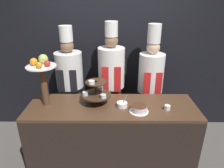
% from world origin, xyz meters
% --- Properties ---
extents(wall_back, '(10.00, 0.06, 2.80)m').
position_xyz_m(wall_back, '(0.00, 1.34, 1.40)').
color(wall_back, black).
rests_on(wall_back, ground_plane).
extents(buffet_counter, '(2.10, 0.66, 0.90)m').
position_xyz_m(buffet_counter, '(0.00, 0.33, 0.45)').
color(buffet_counter, black).
rests_on(buffet_counter, ground_plane).
extents(tiered_stand, '(0.37, 0.37, 0.34)m').
position_xyz_m(tiered_stand, '(-0.20, 0.39, 1.06)').
color(tiered_stand, '#3D2819').
rests_on(tiered_stand, buffet_counter).
extents(fruit_pedestal, '(0.35, 0.35, 0.62)m').
position_xyz_m(fruit_pedestal, '(-0.82, 0.38, 1.32)').
color(fruit_pedestal, brown).
rests_on(fruit_pedestal, buffet_counter).
extents(cake_round, '(0.23, 0.23, 0.08)m').
position_xyz_m(cake_round, '(0.32, 0.19, 0.94)').
color(cake_round, white).
rests_on(cake_round, buffet_counter).
extents(cup_white, '(0.07, 0.07, 0.06)m').
position_xyz_m(cup_white, '(0.66, 0.24, 0.93)').
color(cup_white, white).
rests_on(cup_white, buffet_counter).
extents(serving_bowl_near, '(0.13, 0.13, 0.16)m').
position_xyz_m(serving_bowl_near, '(0.12, 0.31, 0.93)').
color(serving_bowl_near, white).
rests_on(serving_bowl_near, buffet_counter).
extents(chef_left, '(0.40, 0.40, 1.79)m').
position_xyz_m(chef_left, '(-0.64, 0.96, 0.98)').
color(chef_left, '#38332D').
rests_on(chef_left, ground_plane).
extents(chef_center_left, '(0.39, 0.39, 1.84)m').
position_xyz_m(chef_center_left, '(-0.01, 0.96, 1.02)').
color(chef_center_left, '#38332D').
rests_on(chef_center_left, ground_plane).
extents(chef_center_right, '(0.37, 0.37, 1.81)m').
position_xyz_m(chef_center_right, '(0.58, 0.96, 0.98)').
color(chef_center_right, black).
rests_on(chef_center_right, ground_plane).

